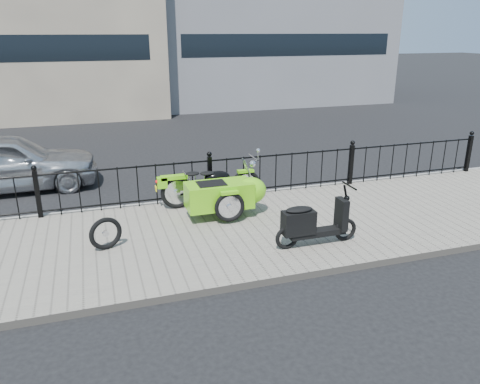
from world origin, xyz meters
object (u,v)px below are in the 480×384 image
object	(u,v)px
scooter	(312,224)
spare_tire	(106,234)
motorcycle_sidecar	(226,192)
sedan_car	(7,163)

from	to	relation	value
scooter	spare_tire	size ratio (longest dim) A/B	2.68
motorcycle_sidecar	spare_tire	world-z (taller)	motorcycle_sidecar
spare_tire	motorcycle_sidecar	bearing A→B (deg)	21.46
motorcycle_sidecar	scooter	bearing A→B (deg)	-62.18
scooter	sedan_car	bearing A→B (deg)	135.97
scooter	sedan_car	size ratio (longest dim) A/B	0.38
motorcycle_sidecar	scooter	world-z (taller)	scooter
spare_tire	sedan_car	world-z (taller)	sedan_car
scooter	sedan_car	distance (m)	7.53
spare_tire	sedan_car	distance (m)	4.76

